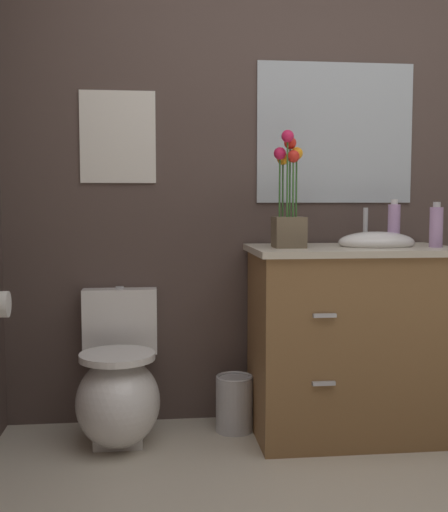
{
  "coord_description": "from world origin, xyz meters",
  "views": [
    {
      "loc": [
        -0.8,
        -1.59,
        1.1
      ],
      "look_at": [
        -0.48,
        1.24,
        0.86
      ],
      "focal_mm": 44.84,
      "sensor_mm": 36.0,
      "label": 1
    }
  ],
  "objects_px": {
    "lotion_bottle": "(436,226)",
    "trash_bin": "(234,403)",
    "vanity_cabinet": "(350,339)",
    "flower_vase": "(289,209)",
    "toilet": "(118,390)",
    "wall_poster": "(118,137)",
    "soap_bottle": "(394,224)",
    "wall_mirror": "(335,133)"
  },
  "relations": [
    {
      "from": "lotion_bottle",
      "to": "trash_bin",
      "type": "xyz_separation_m",
      "value": [
        -0.91,
        0.18,
        -0.86
      ]
    },
    {
      "from": "vanity_cabinet",
      "to": "flower_vase",
      "type": "relative_size",
      "value": 2.04
    },
    {
      "from": "toilet",
      "to": "wall_poster",
      "type": "height_order",
      "value": "wall_poster"
    },
    {
      "from": "flower_vase",
      "to": "wall_poster",
      "type": "height_order",
      "value": "wall_poster"
    },
    {
      "from": "vanity_cabinet",
      "to": "trash_bin",
      "type": "distance_m",
      "value": 0.64
    },
    {
      "from": "soap_bottle",
      "to": "lotion_bottle",
      "type": "bearing_deg",
      "value": -43.24
    },
    {
      "from": "soap_bottle",
      "to": "lotion_bottle",
      "type": "xyz_separation_m",
      "value": [
        0.15,
        -0.14,
        -0.01
      ]
    },
    {
      "from": "lotion_bottle",
      "to": "wall_mirror",
      "type": "relative_size",
      "value": 0.26
    },
    {
      "from": "vanity_cabinet",
      "to": "wall_mirror",
      "type": "height_order",
      "value": "wall_mirror"
    },
    {
      "from": "toilet",
      "to": "soap_bottle",
      "type": "distance_m",
      "value": 1.51
    },
    {
      "from": "toilet",
      "to": "wall_mirror",
      "type": "xyz_separation_m",
      "value": [
        1.08,
        0.27,
        1.21
      ]
    },
    {
      "from": "lotion_bottle",
      "to": "wall_mirror",
      "type": "xyz_separation_m",
      "value": [
        -0.37,
        0.38,
        0.46
      ]
    },
    {
      "from": "toilet",
      "to": "trash_bin",
      "type": "distance_m",
      "value": 0.56
    },
    {
      "from": "toilet",
      "to": "lotion_bottle",
      "type": "distance_m",
      "value": 1.64
    },
    {
      "from": "lotion_bottle",
      "to": "wall_poster",
      "type": "xyz_separation_m",
      "value": [
        -1.46,
        0.38,
        0.43
      ]
    },
    {
      "from": "toilet",
      "to": "vanity_cabinet",
      "type": "height_order",
      "value": "vanity_cabinet"
    },
    {
      "from": "toilet",
      "to": "lotion_bottle",
      "type": "xyz_separation_m",
      "value": [
        1.46,
        -0.11,
        0.75
      ]
    },
    {
      "from": "vanity_cabinet",
      "to": "flower_vase",
      "type": "bearing_deg",
      "value": -175.48
    },
    {
      "from": "wall_mirror",
      "to": "flower_vase",
      "type": "bearing_deg",
      "value": -133.8
    },
    {
      "from": "trash_bin",
      "to": "wall_poster",
      "type": "relative_size",
      "value": 0.61
    },
    {
      "from": "trash_bin",
      "to": "wall_mirror",
      "type": "xyz_separation_m",
      "value": [
        0.54,
        0.19,
        1.31
      ]
    },
    {
      "from": "soap_bottle",
      "to": "wall_mirror",
      "type": "distance_m",
      "value": 0.56
    },
    {
      "from": "trash_bin",
      "to": "wall_poster",
      "type": "bearing_deg",
      "value": 160.47
    },
    {
      "from": "lotion_bottle",
      "to": "wall_poster",
      "type": "height_order",
      "value": "wall_poster"
    },
    {
      "from": "lotion_bottle",
      "to": "wall_poster",
      "type": "distance_m",
      "value": 1.56
    },
    {
      "from": "wall_poster",
      "to": "wall_mirror",
      "type": "distance_m",
      "value": 1.09
    },
    {
      "from": "soap_bottle",
      "to": "wall_poster",
      "type": "xyz_separation_m",
      "value": [
        -1.31,
        0.24,
        0.42
      ]
    },
    {
      "from": "vanity_cabinet",
      "to": "flower_vase",
      "type": "xyz_separation_m",
      "value": [
        -0.31,
        -0.02,
        0.61
      ]
    },
    {
      "from": "toilet",
      "to": "vanity_cabinet",
      "type": "xyz_separation_m",
      "value": [
        1.09,
        -0.03,
        0.22
      ]
    },
    {
      "from": "trash_bin",
      "to": "toilet",
      "type": "bearing_deg",
      "value": -172.38
    },
    {
      "from": "lotion_bottle",
      "to": "trash_bin",
      "type": "bearing_deg",
      "value": 168.52
    },
    {
      "from": "vanity_cabinet",
      "to": "soap_bottle",
      "type": "relative_size",
      "value": 4.88
    },
    {
      "from": "vanity_cabinet",
      "to": "wall_poster",
      "type": "bearing_deg",
      "value": 164.87
    },
    {
      "from": "trash_bin",
      "to": "wall_mirror",
      "type": "relative_size",
      "value": 0.34
    },
    {
      "from": "lotion_bottle",
      "to": "vanity_cabinet",
      "type": "bearing_deg",
      "value": 167.05
    },
    {
      "from": "wall_poster",
      "to": "flower_vase",
      "type": "bearing_deg",
      "value": -22.22
    },
    {
      "from": "vanity_cabinet",
      "to": "flower_vase",
      "type": "distance_m",
      "value": 0.69
    },
    {
      "from": "toilet",
      "to": "trash_bin",
      "type": "height_order",
      "value": "toilet"
    },
    {
      "from": "flower_vase",
      "to": "wall_mirror",
      "type": "distance_m",
      "value": 0.58
    },
    {
      "from": "lotion_bottle",
      "to": "wall_mirror",
      "type": "height_order",
      "value": "wall_mirror"
    },
    {
      "from": "trash_bin",
      "to": "vanity_cabinet",
      "type": "bearing_deg",
      "value": -10.47
    },
    {
      "from": "trash_bin",
      "to": "wall_mirror",
      "type": "bearing_deg",
      "value": 19.89
    }
  ]
}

